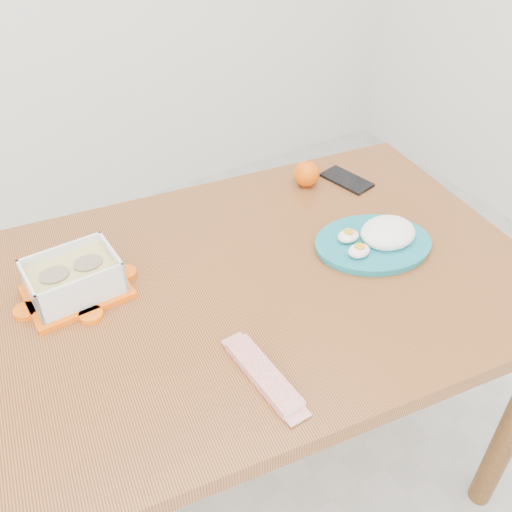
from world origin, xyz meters
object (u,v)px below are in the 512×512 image
rice_plate (378,238)px  food_container (74,279)px  smartphone (347,180)px  dining_table (256,310)px  orange_fruit (307,174)px

rice_plate → food_container: bearing=-178.3°
rice_plate → smartphone: rice_plate is taller
dining_table → food_container: bearing=164.2°
food_container → orange_fruit: food_container is taller
rice_plate → smartphone: (0.12, 0.26, -0.02)m
food_container → rice_plate: food_container is taller
food_container → smartphone: food_container is taller
orange_fruit → smartphone: size_ratio=0.49×
dining_table → orange_fruit: bearing=46.6°
rice_plate → smartphone: size_ratio=2.45×
dining_table → rice_plate: rice_plate is taller
orange_fruit → smartphone: orange_fruit is taller
food_container → smartphone: size_ratio=1.51×
rice_plate → dining_table: bearing=-170.8°
dining_table → food_container: food_container is taller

